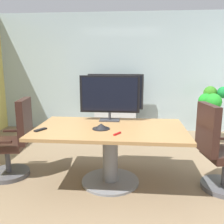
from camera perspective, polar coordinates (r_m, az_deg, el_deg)
name	(u,v)px	position (r m, az deg, el deg)	size (l,w,h in m)	color
ground_plane	(101,187)	(3.33, -2.53, -16.78)	(6.62, 6.62, 0.00)	#7A664C
wall_back_glass_partition	(117,73)	(5.74, 1.12, 9.00)	(5.47, 0.10, 2.64)	#9EB2B7
conference_table	(110,142)	(3.23, -0.40, -6.99)	(1.90, 1.10, 0.75)	olive
office_chair_left	(14,144)	(3.71, -21.67, -6.95)	(0.63, 0.61, 1.09)	#4C4C51
office_chair_right	(219,155)	(3.36, 23.38, -9.03)	(0.63, 0.61, 1.09)	#4C4C51
tv_monitor	(110,95)	(3.47, -0.54, 3.83)	(0.84, 0.18, 0.64)	#333338
wall_display_unit	(116,113)	(5.50, 0.83, -0.34)	(1.20, 0.36, 1.31)	#B7BABC
potted_plant	(211,110)	(5.14, 21.81, 0.51)	(0.59, 0.65, 1.10)	brown
conference_phone	(101,127)	(3.10, -2.54, -3.36)	(0.22, 0.22, 0.07)	black
remote_control	(40,130)	(3.16, -16.12, -3.92)	(0.05, 0.17, 0.02)	black
whiteboard_marker	(117,134)	(2.87, 1.21, -5.01)	(0.13, 0.02, 0.02)	red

